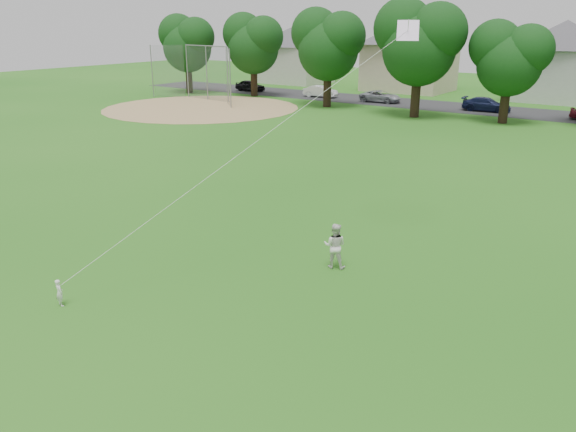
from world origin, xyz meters
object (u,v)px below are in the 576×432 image
Objects in this scene: older_boy at (335,246)px; toddler at (59,293)px; baseball_backstop at (202,73)px; kite at (251,145)px.

toddler is at bearing 33.81° from older_boy.
baseball_backstop is (-32.05, 27.97, 1.90)m from older_boy.
kite is (2.54, 5.51, 3.53)m from toddler.
baseball_backstop is at bearing -60.65° from older_boy.
kite is at bearing 5.97° from older_boy.
older_boy is at bearing -41.11° from baseball_backstop.
toddler is at bearing -51.97° from baseball_backstop.
kite reaches higher than toddler.
baseball_backstop is (-29.63, 29.12, -1.27)m from kite.
toddler is 0.06× the size of kite.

